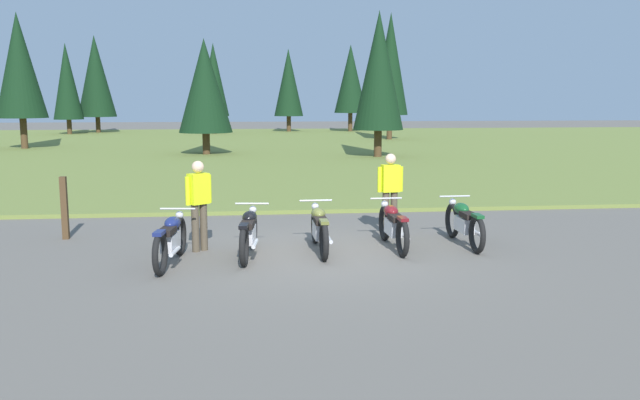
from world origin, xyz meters
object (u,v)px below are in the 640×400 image
(rider_with_back_turned, at_px, (390,188))
(motorcycle_navy, at_px, (171,239))
(motorcycle_maroon, at_px, (393,225))
(trail_marker_post, at_px, (64,208))
(motorcycle_black, at_px, (249,232))
(motorcycle_olive, at_px, (319,228))
(rider_near_row_end, at_px, (199,200))
(motorcycle_british_green, at_px, (464,222))

(rider_with_back_turned, bearing_deg, motorcycle_navy, -152.96)
(motorcycle_maroon, relative_size, rider_with_back_turned, 1.26)
(rider_with_back_turned, xyz_separation_m, trail_marker_post, (-6.56, 0.16, -0.32))
(motorcycle_black, relative_size, trail_marker_post, 1.67)
(motorcycle_olive, xyz_separation_m, motorcycle_maroon, (1.40, 0.12, 0.00))
(motorcycle_black, height_order, motorcycle_olive, same)
(motorcycle_olive, bearing_deg, motorcycle_maroon, 5.07)
(motorcycle_maroon, height_order, rider_near_row_end, rider_near_row_end)
(rider_with_back_turned, bearing_deg, motorcycle_olive, -137.89)
(motorcycle_british_green, bearing_deg, rider_with_back_turned, 134.28)
(motorcycle_british_green, bearing_deg, motorcycle_maroon, -174.74)
(motorcycle_black, relative_size, motorcycle_olive, 1.00)
(motorcycle_olive, distance_m, motorcycle_maroon, 1.41)
(motorcycle_maroon, relative_size, rider_near_row_end, 1.26)
(rider_with_back_turned, relative_size, rider_near_row_end, 1.00)
(motorcycle_navy, distance_m, motorcycle_maroon, 4.08)
(motorcycle_maroon, xyz_separation_m, motorcycle_british_green, (1.41, 0.13, 0.00))
(motorcycle_navy, height_order, trail_marker_post, trail_marker_post)
(motorcycle_navy, xyz_separation_m, rider_with_back_turned, (4.23, 2.16, 0.51))
(motorcycle_navy, height_order, motorcycle_black, same)
(motorcycle_black, relative_size, motorcycle_british_green, 1.00)
(motorcycle_maroon, xyz_separation_m, trail_marker_post, (-6.34, 1.51, 0.19))
(motorcycle_navy, distance_m, motorcycle_black, 1.39)
(trail_marker_post, bearing_deg, motorcycle_maroon, -13.40)
(motorcycle_olive, distance_m, rider_near_row_end, 2.27)
(motorcycle_navy, relative_size, rider_with_back_turned, 1.26)
(motorcycle_olive, bearing_deg, rider_near_row_end, 172.52)
(motorcycle_navy, relative_size, motorcycle_olive, 1.00)
(rider_near_row_end, bearing_deg, trail_marker_post, 153.88)
(motorcycle_maroon, bearing_deg, rider_near_row_end, 177.40)
(rider_with_back_turned, height_order, trail_marker_post, rider_with_back_turned)
(motorcycle_maroon, bearing_deg, motorcycle_black, -172.18)
(motorcycle_black, bearing_deg, rider_near_row_end, 149.54)
(motorcycle_olive, height_order, motorcycle_british_green, same)
(rider_near_row_end, distance_m, trail_marker_post, 3.08)
(motorcycle_olive, bearing_deg, motorcycle_black, -169.23)
(motorcycle_black, distance_m, motorcycle_olive, 1.31)
(rider_with_back_turned, bearing_deg, rider_near_row_end, -162.76)
(rider_near_row_end, bearing_deg, motorcycle_navy, -112.85)
(motorcycle_british_green, xyz_separation_m, rider_with_back_turned, (-1.19, 1.22, 0.51))
(rider_near_row_end, bearing_deg, motorcycle_olive, -7.48)
(motorcycle_british_green, distance_m, trail_marker_post, 7.87)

